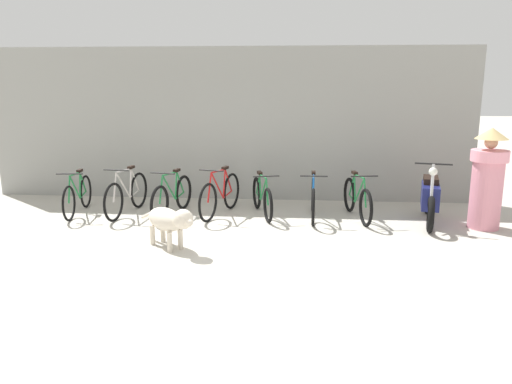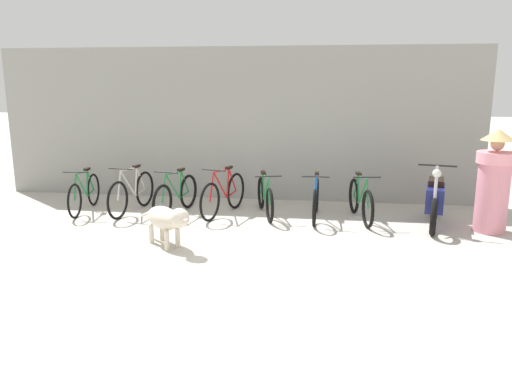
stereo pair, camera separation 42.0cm
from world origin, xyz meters
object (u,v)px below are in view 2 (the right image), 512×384
object	(u,v)px
bicycle_6	(361,201)
motorcycle	(435,200)
bicycle_1	(132,193)
bicycle_5	(316,200)
bicycle_2	(176,196)
stray_dog	(167,219)
person_in_robes	(494,180)
bicycle_3	(224,195)
bicycle_4	(265,198)
bicycle_0	(85,193)

from	to	relation	value
bicycle_6	motorcycle	distance (m)	1.21
bicycle_1	bicycle_5	world-z (taller)	bicycle_1
bicycle_2	stray_dog	size ratio (longest dim) A/B	1.55
stray_dog	bicycle_2	bearing A→B (deg)	144.72
bicycle_1	person_in_robes	size ratio (longest dim) A/B	1.01
bicycle_1	motorcycle	xyz separation A→B (m)	(5.33, -0.12, 0.07)
bicycle_3	bicycle_5	bearing A→B (deg)	103.71
motorcycle	stray_dog	world-z (taller)	motorcycle
bicycle_5	person_in_robes	xyz separation A→B (m)	(2.79, -0.38, 0.50)
bicycle_4	motorcycle	distance (m)	2.89
motorcycle	stray_dog	size ratio (longest dim) A/B	1.75
bicycle_2	stray_dog	distance (m)	1.86
bicycle_2	bicycle_5	bearing A→B (deg)	102.42
bicycle_3	stray_dog	bearing A→B (deg)	2.97
bicycle_4	motorcycle	bearing A→B (deg)	69.14
stray_dog	bicycle_1	bearing A→B (deg)	166.41
bicycle_0	bicycle_3	distance (m)	2.60
bicycle_4	stray_dog	world-z (taller)	bicycle_4
bicycle_6	stray_dog	world-z (taller)	bicycle_6
bicycle_0	bicycle_1	bearing A→B (deg)	86.83
bicycle_4	person_in_robes	size ratio (longest dim) A/B	0.94
bicycle_5	stray_dog	world-z (taller)	bicycle_5
bicycle_4	bicycle_1	bearing A→B (deg)	-102.83
person_in_robes	bicycle_1	bearing A→B (deg)	-32.44
bicycle_2	motorcycle	world-z (taller)	motorcycle
stray_dog	person_in_robes	world-z (taller)	person_in_robes
bicycle_5	bicycle_6	bearing A→B (deg)	93.69
bicycle_5	person_in_robes	size ratio (longest dim) A/B	0.97
bicycle_2	bicycle_6	bearing A→B (deg)	102.85
bicycle_2	bicycle_5	world-z (taller)	bicycle_2
bicycle_0	bicycle_6	bearing A→B (deg)	84.69
bicycle_2	person_in_robes	bearing A→B (deg)	98.05
bicycle_1	bicycle_6	bearing A→B (deg)	98.03
bicycle_1	bicycle_5	distance (m)	3.36
bicycle_2	bicycle_6	size ratio (longest dim) A/B	1.00
bicycle_5	stray_dog	xyz separation A→B (m)	(-2.11, -1.83, 0.08)
bicycle_3	bicycle_6	distance (m)	2.43
bicycle_4	motorcycle	size ratio (longest dim) A/B	0.86
bicycle_3	bicycle_2	bearing A→B (deg)	-67.35
stray_dog	bicycle_6	bearing A→B (deg)	74.87
stray_dog	person_in_robes	size ratio (longest dim) A/B	0.62
bicycle_2	person_in_robes	size ratio (longest dim) A/B	0.97
bicycle_0	bicycle_6	xyz separation A→B (m)	(5.03, 0.09, 0.00)
bicycle_2	stray_dog	xyz separation A→B (m)	(0.41, -1.81, 0.08)
bicycle_0	motorcycle	distance (m)	6.23
bicycle_2	bicycle_4	world-z (taller)	bicycle_2
bicycle_1	motorcycle	bearing A→B (deg)	96.15
bicycle_0	bicycle_2	xyz separation A→B (m)	(1.74, 0.04, 0.00)
motorcycle	stray_dog	bearing A→B (deg)	-55.08
bicycle_3	bicycle_4	bearing A→B (deg)	109.91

